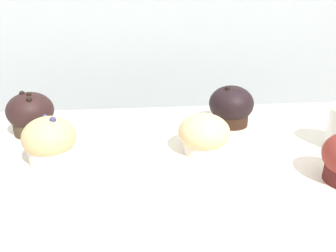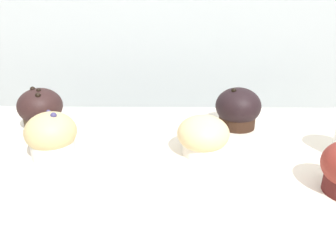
{
  "view_description": "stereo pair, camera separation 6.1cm",
  "coord_description": "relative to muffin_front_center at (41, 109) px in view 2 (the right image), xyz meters",
  "views": [
    {
      "loc": [
        -0.05,
        -0.47,
        1.23
      ],
      "look_at": [
        0.0,
        0.09,
        0.99
      ],
      "focal_mm": 35.0,
      "sensor_mm": 36.0,
      "label": 1
    },
    {
      "loc": [
        0.01,
        -0.48,
        1.23
      ],
      "look_at": [
        0.0,
        0.09,
        0.99
      ],
      "focal_mm": 35.0,
      "sensor_mm": 36.0,
      "label": 2
    }
  ],
  "objects": [
    {
      "name": "muffin_front_center",
      "position": [
        0.0,
        0.0,
        0.0
      ],
      "size": [
        0.09,
        0.09,
        0.09
      ],
      "color": "#3F3121",
      "rests_on": "display_counter"
    },
    {
      "name": "wall_back",
      "position": [
        0.27,
        0.41,
        -0.09
      ],
      "size": [
        3.2,
        0.1,
        1.8
      ],
      "primitive_type": "cube",
      "color": "#A8B2B7",
      "rests_on": "ground"
    },
    {
      "name": "muffin_back_left",
      "position": [
        0.07,
        -0.13,
        -0.0
      ],
      "size": [
        0.09,
        0.09,
        0.09
      ],
      "color": "silver",
      "rests_on": "display_counter"
    },
    {
      "name": "muffin_front_right",
      "position": [
        0.34,
        -0.12,
        -0.01
      ],
      "size": [
        0.09,
        0.09,
        0.07
      ],
      "color": "white",
      "rests_on": "display_counter"
    },
    {
      "name": "muffin_back_right",
      "position": [
        0.43,
        0.01,
        -0.0
      ],
      "size": [
        0.1,
        0.1,
        0.09
      ],
      "color": "black",
      "rests_on": "display_counter"
    }
  ]
}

